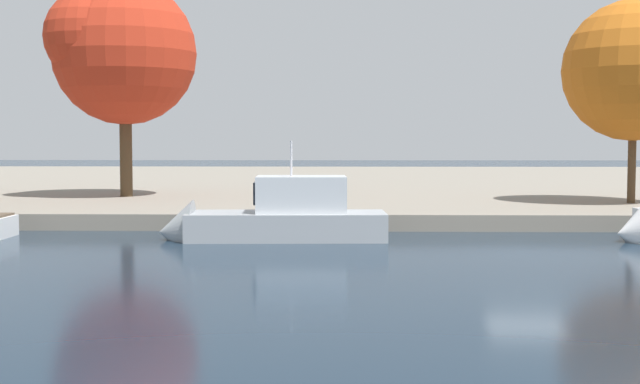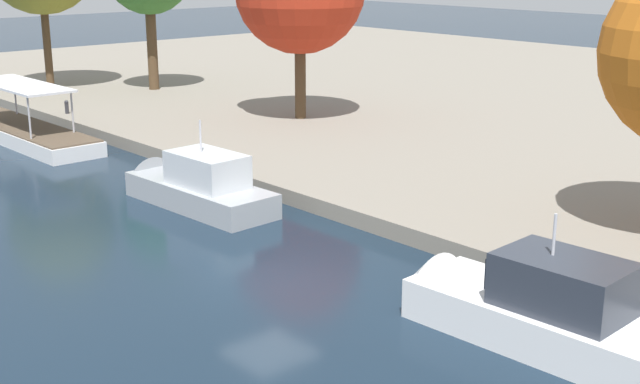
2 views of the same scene
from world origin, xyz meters
name	(u,v)px [view 2 (image 2 of 2)]	position (x,y,z in m)	size (l,w,h in m)	color
ground_plane	(269,279)	(0.00, 0.00, 0.00)	(220.00, 220.00, 0.00)	#142333
tour_boat_0	(16,131)	(-25.38, 2.63, 0.35)	(13.84, 2.98, 4.14)	white
motor_yacht_1	(192,189)	(-8.44, 2.78, 0.59)	(8.10, 2.74, 4.38)	#9EA3A8
motor_yacht_2	(523,313)	(7.59, 2.46, 0.64)	(8.23, 2.96, 4.45)	white
mooring_bollard_1	(67,106)	(-26.86, 6.36, 1.07)	(0.24, 0.24, 0.78)	#2D2D33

